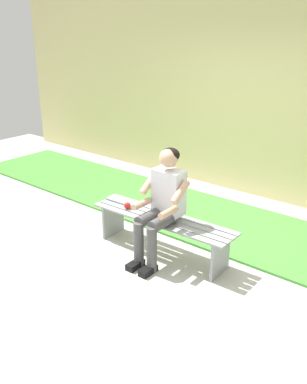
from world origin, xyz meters
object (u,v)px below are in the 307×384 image
at_px(person_seated, 162,202).
at_px(apple, 127,205).
at_px(bench_near, 162,226).
at_px(book_open, 123,201).

bearing_deg(person_seated, apple, -3.58).
height_order(bench_near, person_seated, person_seated).
bearing_deg(person_seated, bench_near, -53.75).
bearing_deg(book_open, bench_near, 173.31).
bearing_deg(book_open, person_seated, 166.10).
bearing_deg(bench_near, apple, 8.25).
relative_size(bench_near, book_open, 4.21).
xyz_separation_m(bench_near, person_seated, (-0.07, 0.10, 0.35)).
xyz_separation_m(bench_near, apple, (0.46, 0.07, 0.15)).
bearing_deg(bench_near, book_open, -5.10).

